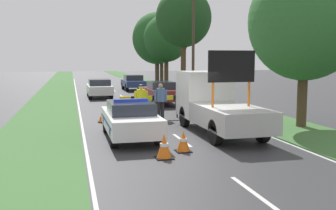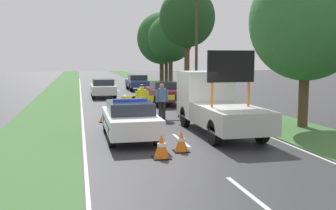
{
  "view_description": "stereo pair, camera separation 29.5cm",
  "coord_description": "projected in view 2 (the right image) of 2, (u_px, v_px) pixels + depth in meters",
  "views": [
    {
      "loc": [
        -3.89,
        -13.44,
        2.98
      ],
      "look_at": [
        -0.09,
        1.92,
        1.1
      ],
      "focal_mm": 42.0,
      "sensor_mm": 36.0,
      "label": 1
    },
    {
      "loc": [
        -3.6,
        -13.51,
        2.98
      ],
      "look_at": [
        -0.09,
        1.92,
        1.1
      ],
      "focal_mm": 42.0,
      "sensor_mm": 36.0,
      "label": 2
    }
  ],
  "objects": [
    {
      "name": "ground_plane",
      "position": [
        182.0,
        141.0,
        14.22
      ],
      "size": [
        160.0,
        160.0,
        0.0
      ],
      "primitive_type": "plane",
      "color": "#333335"
    },
    {
      "name": "lane_markings",
      "position": [
        132.0,
        101.0,
        27.34
      ],
      "size": [
        7.04,
        64.86,
        0.01
      ],
      "color": "silver",
      "rests_on": "ground"
    },
    {
      "name": "grass_verge_left",
      "position": [
        59.0,
        95.0,
        32.44
      ],
      "size": [
        3.24,
        120.0,
        0.03
      ],
      "color": "#427038",
      "rests_on": "ground"
    },
    {
      "name": "grass_verge_right",
      "position": [
        181.0,
        92.0,
        34.73
      ],
      "size": [
        3.24,
        120.0,
        0.03
      ],
      "color": "#427038",
      "rests_on": "ground"
    },
    {
      "name": "police_car",
      "position": [
        130.0,
        119.0,
        14.63
      ],
      "size": [
        1.79,
        4.53,
        1.5
      ],
      "rotation": [
        0.0,
        0.0,
        -0.05
      ],
      "color": "white",
      "rests_on": "ground"
    },
    {
      "name": "work_truck",
      "position": [
        215.0,
        103.0,
        15.99
      ],
      "size": [
        2.02,
        5.99,
        3.27
      ],
      "rotation": [
        0.0,
        0.0,
        3.1
      ],
      "color": "white",
      "rests_on": "ground"
    },
    {
      "name": "road_barrier",
      "position": [
        154.0,
        100.0,
        19.59
      ],
      "size": [
        3.24,
        0.08,
        1.13
      ],
      "rotation": [
        0.0,
        0.0,
        0.01
      ],
      "color": "black",
      "rests_on": "ground"
    },
    {
      "name": "police_officer",
      "position": [
        142.0,
        100.0,
        18.35
      ],
      "size": [
        0.64,
        0.41,
        1.78
      ],
      "rotation": [
        0.0,
        0.0,
        3.0
      ],
      "color": "#191E38",
      "rests_on": "ground"
    },
    {
      "name": "pedestrian_civilian",
      "position": [
        162.0,
        98.0,
        19.25
      ],
      "size": [
        0.63,
        0.4,
        1.76
      ],
      "rotation": [
        0.0,
        0.0,
        0.25
      ],
      "color": "#232326",
      "rests_on": "ground"
    },
    {
      "name": "traffic_cone_near_police",
      "position": [
        122.0,
        120.0,
        17.17
      ],
      "size": [
        0.46,
        0.46,
        0.63
      ],
      "color": "black",
      "rests_on": "ground"
    },
    {
      "name": "traffic_cone_centre_front",
      "position": [
        161.0,
        147.0,
        11.74
      ],
      "size": [
        0.53,
        0.53,
        0.73
      ],
      "color": "black",
      "rests_on": "ground"
    },
    {
      "name": "traffic_cone_near_truck",
      "position": [
        181.0,
        141.0,
        12.58
      ],
      "size": [
        0.49,
        0.49,
        0.68
      ],
      "color": "black",
      "rests_on": "ground"
    },
    {
      "name": "traffic_cone_behind_barrier",
      "position": [
        103.0,
        117.0,
        18.42
      ],
      "size": [
        0.36,
        0.36,
        0.51
      ],
      "color": "black",
      "rests_on": "ground"
    },
    {
      "name": "queued_car_wagon_maroon",
      "position": [
        164.0,
        92.0,
        25.58
      ],
      "size": [
        1.8,
        4.38,
        1.5
      ],
      "rotation": [
        0.0,
        0.0,
        3.14
      ],
      "color": "maroon",
      "rests_on": "ground"
    },
    {
      "name": "queued_car_van_white",
      "position": [
        103.0,
        88.0,
        30.1
      ],
      "size": [
        1.77,
        4.19,
        1.41
      ],
      "rotation": [
        0.0,
        0.0,
        3.14
      ],
      "color": "silver",
      "rests_on": "ground"
    },
    {
      "name": "queued_car_hatch_blue",
      "position": [
        137.0,
        82.0,
        36.88
      ],
      "size": [
        1.78,
        4.25,
        1.46
      ],
      "rotation": [
        0.0,
        0.0,
        3.14
      ],
      "color": "navy",
      "rests_on": "ground"
    },
    {
      "name": "roadside_tree_near_left",
      "position": [
        307.0,
        21.0,
        16.55
      ],
      "size": [
        4.8,
        4.8,
        7.07
      ],
      "color": "#4C3823",
      "rests_on": "ground"
    },
    {
      "name": "roadside_tree_near_right",
      "position": [
        171.0,
        38.0,
        37.71
      ],
      "size": [
        4.34,
        4.34,
        7.2
      ],
      "color": "#4C3823",
      "rests_on": "ground"
    },
    {
      "name": "roadside_tree_mid_left",
      "position": [
        166.0,
        36.0,
        41.38
      ],
      "size": [
        2.87,
        2.87,
        6.95
      ],
      "color": "#4C3823",
      "rests_on": "ground"
    },
    {
      "name": "roadside_tree_mid_right",
      "position": [
        187.0,
        18.0,
        30.11
      ],
      "size": [
        4.28,
        4.28,
        8.34
      ],
      "color": "#4C3823",
      "rests_on": "ground"
    },
    {
      "name": "roadside_tree_far_left",
      "position": [
        162.0,
        38.0,
        41.39
      ],
      "size": [
        5.18,
        5.18,
        7.82
      ],
      "color": "#4C3823",
      "rests_on": "ground"
    },
    {
      "name": "utility_pole",
      "position": [
        197.0,
        35.0,
        27.33
      ],
      "size": [
        1.2,
        0.2,
        8.97
      ],
      "color": "#473828",
      "rests_on": "ground"
    }
  ]
}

